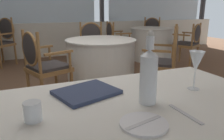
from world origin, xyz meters
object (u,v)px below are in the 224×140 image
(wine_glass, at_px, (196,62))
(dining_chair_2_2, at_px, (190,41))
(water_bottle, at_px, (149,75))
(dining_chair_3_2, at_px, (92,44))
(water_tumbler, at_px, (33,111))
(dining_chair_2_0, at_px, (152,32))
(dining_chair_2_1, at_px, (115,39))
(menu_book, at_px, (86,92))
(side_plate, at_px, (144,124))
(dining_chair_0_0, at_px, (3,38))
(dining_chair_3_0, at_px, (42,62))
(dining_chair_3_1, at_px, (166,56))

(wine_glass, bearing_deg, dining_chair_2_2, 48.19)
(water_bottle, xyz_separation_m, dining_chair_3_2, (0.73, 3.17, -0.35))
(water_tumbler, bearing_deg, dining_chair_3_2, 68.23)
(dining_chair_2_0, xyz_separation_m, dining_chair_2_1, (-1.44, -0.74, -0.02))
(menu_book, bearing_deg, dining_chair_2_2, 23.39)
(side_plate, relative_size, water_bottle, 0.55)
(side_plate, distance_m, menu_book, 0.42)
(dining_chair_0_0, bearing_deg, menu_book, 54.68)
(wine_glass, xyz_separation_m, dining_chair_2_0, (2.55, 4.37, -0.35))
(wine_glass, bearing_deg, water_bottle, -170.02)
(water_tumbler, distance_m, dining_chair_2_2, 4.34)
(dining_chair_2_2, bearing_deg, dining_chair_2_0, -30.16)
(wine_glass, xyz_separation_m, water_tumbler, (-0.86, -0.03, -0.11))
(dining_chair_3_0, bearing_deg, dining_chair_2_2, -3.97)
(water_bottle, distance_m, water_tumbler, 0.53)
(water_bottle, bearing_deg, dining_chair_3_1, 50.97)
(dining_chair_2_2, distance_m, dining_chair_3_1, 1.91)
(water_bottle, relative_size, dining_chair_0_0, 0.34)
(dining_chair_2_2, bearing_deg, dining_chair_3_0, 79.18)
(menu_book, relative_size, dining_chair_2_1, 0.33)
(water_bottle, xyz_separation_m, menu_book, (-0.24, 0.22, -0.13))
(dining_chair_3_1, bearing_deg, dining_chair_2_0, -79.52)
(dining_chair_2_1, relative_size, dining_chair_3_2, 0.97)
(side_plate, bearing_deg, dining_chair_3_0, 95.33)
(dining_chair_2_1, height_order, dining_chair_2_2, dining_chair_2_1)
(dining_chair_3_2, bearing_deg, wine_glass, 2.54)
(dining_chair_0_0, distance_m, dining_chair_3_2, 2.03)
(water_bottle, xyz_separation_m, dining_chair_0_0, (-0.87, 4.40, -0.30))
(side_plate, bearing_deg, dining_chair_2_1, 67.90)
(wine_glass, distance_m, dining_chair_0_0, 4.52)
(side_plate, xyz_separation_m, dining_chair_2_2, (2.92, 2.99, -0.23))
(dining_chair_2_0, xyz_separation_m, dining_chair_2_2, (-0.09, -1.62, -0.02))
(dining_chair_3_2, bearing_deg, dining_chair_3_1, 30.06)
(side_plate, bearing_deg, dining_chair_2_0, 56.82)
(water_tumbler, bearing_deg, water_bottle, -3.07)
(wine_glass, distance_m, dining_chair_2_2, 3.71)
(wine_glass, height_order, dining_chair_3_1, dining_chair_3_1)
(dining_chair_0_0, bearing_deg, wine_glass, 61.66)
(side_plate, height_order, dining_chair_3_0, dining_chair_3_0)
(wine_glass, bearing_deg, dining_chair_2_0, 59.76)
(menu_book, relative_size, dining_chair_3_0, 0.32)
(water_bottle, xyz_separation_m, water_tumbler, (-0.52, 0.03, -0.10))
(dining_chair_2_0, distance_m, dining_chair_3_0, 4.08)
(dining_chair_3_1, bearing_deg, water_bottle, 90.74)
(water_tumbler, height_order, dining_chair_3_2, dining_chair_3_2)
(menu_book, relative_size, dining_chair_3_2, 0.32)
(wine_glass, relative_size, dining_chair_2_1, 0.24)
(water_tumbler, xyz_separation_m, menu_book, (0.28, 0.20, -0.03))
(dining_chair_2_0, bearing_deg, menu_book, -3.73)
(menu_book, distance_m, dining_chair_3_1, 2.09)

